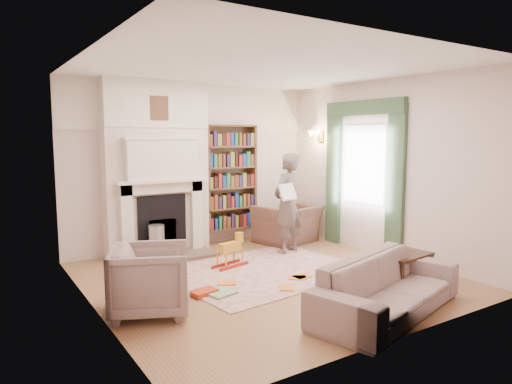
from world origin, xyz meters
TOP-DOWN VIEW (x-y plane):
  - floor at (0.00, 0.00)m, footprint 4.50×4.50m
  - ceiling at (0.00, 0.00)m, footprint 4.50×4.50m
  - wall_back at (0.00, 2.25)m, footprint 4.50×0.00m
  - wall_front at (0.00, -2.25)m, footprint 4.50×0.00m
  - wall_left at (-2.25, 0.00)m, footprint 0.00×4.50m
  - wall_right at (2.25, 0.00)m, footprint 0.00×4.50m
  - fireplace at (-0.75, 2.05)m, footprint 1.70×0.58m
  - bookcase at (0.65, 2.12)m, footprint 1.00×0.24m
  - window at (2.23, 0.40)m, footprint 0.02×0.90m
  - curtain_left at (2.20, -0.30)m, footprint 0.07×0.32m
  - curtain_right at (2.20, 1.10)m, footprint 0.07×0.32m
  - pelmet at (2.19, 0.40)m, footprint 0.09×1.70m
  - wall_sconce at (2.03, 1.50)m, footprint 0.20×0.24m
  - rug at (0.14, 0.25)m, footprint 2.82×2.29m
  - armchair_reading at (1.50, 1.52)m, footprint 1.21×1.11m
  - armchair_left at (-1.75, -0.38)m, footprint 1.08×1.07m
  - sofa at (0.40, -1.76)m, footprint 2.23×1.34m
  - man_reading at (1.05, 0.92)m, footprint 0.70×0.57m
  - newspaper at (0.90, 0.72)m, footprint 0.39×0.22m
  - coffee_table at (1.21, -1.30)m, footprint 0.74×0.52m
  - paraffin_heater at (-0.93, 1.66)m, footprint 0.31×0.31m
  - rocking_horse at (-0.17, 0.69)m, footprint 0.60×0.36m
  - board_game at (-0.85, -0.26)m, footprint 0.39×0.39m
  - game_box_lid at (-1.03, -0.17)m, footprint 0.35×0.27m
  - comic_annuals at (0.02, -0.28)m, footprint 1.26×0.86m

SIDE VIEW (x-z plane):
  - floor at x=0.00m, z-range 0.00..0.00m
  - rug at x=0.14m, z-range 0.00..0.01m
  - comic_annuals at x=0.02m, z-range 0.01..0.03m
  - board_game at x=-0.85m, z-range 0.01..0.04m
  - game_box_lid at x=-1.03m, z-range 0.01..0.06m
  - coffee_table at x=1.21m, z-range 0.00..0.45m
  - rocking_horse at x=-0.17m, z-range 0.00..0.49m
  - paraffin_heater at x=-0.93m, z-range 0.00..0.55m
  - sofa at x=0.40m, z-range 0.00..0.61m
  - armchair_reading at x=1.50m, z-range 0.00..0.68m
  - armchair_left at x=-1.75m, z-range 0.00..0.75m
  - man_reading at x=1.05m, z-range 0.00..1.65m
  - newspaper at x=0.90m, z-range 0.92..1.17m
  - bookcase at x=0.65m, z-range 0.25..2.10m
  - curtain_left at x=2.20m, z-range 0.00..2.40m
  - curtain_right at x=2.20m, z-range 0.00..2.40m
  - fireplace at x=-0.75m, z-range -0.01..2.79m
  - wall_back at x=0.00m, z-range -0.85..3.65m
  - wall_front at x=0.00m, z-range -0.85..3.65m
  - wall_left at x=-2.25m, z-range -0.85..3.65m
  - wall_right at x=2.25m, z-range -0.85..3.65m
  - window at x=2.23m, z-range 0.80..2.10m
  - wall_sconce at x=2.03m, z-range 1.78..2.02m
  - pelmet at x=2.19m, z-range 2.26..2.50m
  - ceiling at x=0.00m, z-range 2.80..2.80m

